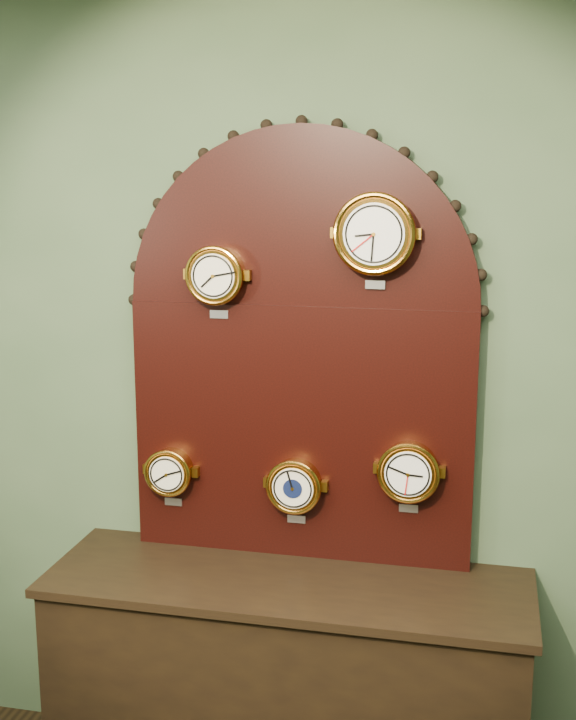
% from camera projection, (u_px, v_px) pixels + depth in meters
% --- Properties ---
extents(wall_back, '(4.00, 0.00, 4.00)m').
position_uv_depth(wall_back, '(304.00, 396.00, 3.17)').
color(wall_back, '#43593D').
rests_on(wall_back, ground).
extents(shop_counter, '(1.60, 0.50, 0.80)m').
position_uv_depth(shop_counter, '(287.00, 694.00, 3.12)').
color(shop_counter, black).
rests_on(shop_counter, ground_plane).
extents(display_board, '(1.26, 0.06, 1.53)m').
position_uv_depth(display_board, '(301.00, 335.00, 3.08)').
color(display_board, black).
rests_on(display_board, shop_counter).
extents(roman_clock, '(0.20, 0.08, 0.25)m').
position_uv_depth(roman_clock, '(216.00, 275.00, 3.03)').
color(roman_clock, orange).
rests_on(roman_clock, display_board).
extents(arabic_clock, '(0.27, 0.08, 0.32)m').
position_uv_depth(arabic_clock, '(375.00, 234.00, 2.88)').
color(arabic_clock, orange).
rests_on(arabic_clock, display_board).
extents(hygrometer, '(0.17, 0.08, 0.23)m').
position_uv_depth(hygrometer, '(170.00, 472.00, 3.22)').
color(hygrometer, orange).
rests_on(hygrometer, display_board).
extents(barometer, '(0.20, 0.08, 0.25)m').
position_uv_depth(barometer, '(295.00, 486.00, 3.12)').
color(barometer, orange).
rests_on(barometer, display_board).
extents(tide_clock, '(0.21, 0.08, 0.26)m').
position_uv_depth(tide_clock, '(409.00, 472.00, 3.02)').
color(tide_clock, orange).
rests_on(tide_clock, display_board).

